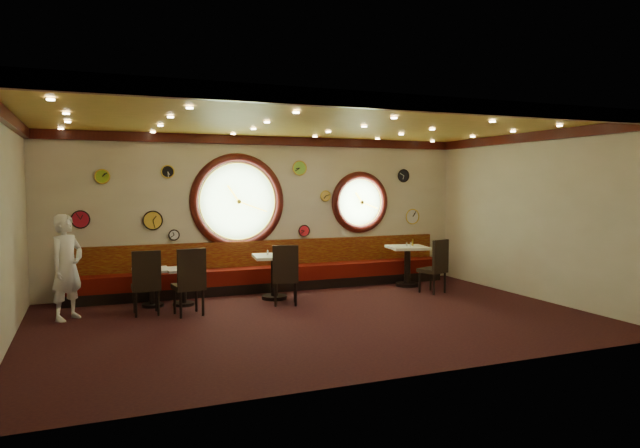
# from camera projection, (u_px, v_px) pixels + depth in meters

# --- Properties ---
(floor) EXTENTS (9.00, 6.00, 0.00)m
(floor) POSITION_uv_depth(u_px,v_px,m) (319.00, 319.00, 9.34)
(floor) COLOR black
(floor) RESTS_ON ground
(ceiling) EXTENTS (9.00, 6.00, 0.02)m
(ceiling) POSITION_uv_depth(u_px,v_px,m) (319.00, 122.00, 9.11)
(ceiling) COLOR gold
(ceiling) RESTS_ON wall_back
(wall_back) EXTENTS (9.00, 0.02, 3.20)m
(wall_back) POSITION_uv_depth(u_px,v_px,m) (266.00, 213.00, 12.00)
(wall_back) COLOR beige
(wall_back) RESTS_ON floor
(wall_front) EXTENTS (9.00, 0.02, 3.20)m
(wall_front) POSITION_uv_depth(u_px,v_px,m) (417.00, 238.00, 6.45)
(wall_front) COLOR beige
(wall_front) RESTS_ON floor
(wall_left) EXTENTS (0.02, 6.00, 3.20)m
(wall_left) POSITION_uv_depth(u_px,v_px,m) (4.00, 230.00, 7.54)
(wall_left) COLOR beige
(wall_left) RESTS_ON floor
(wall_right) EXTENTS (0.02, 6.00, 3.20)m
(wall_right) POSITION_uv_depth(u_px,v_px,m) (536.00, 216.00, 10.91)
(wall_right) COLOR beige
(wall_right) RESTS_ON floor
(molding_back) EXTENTS (9.00, 0.10, 0.18)m
(molding_back) POSITION_uv_depth(u_px,v_px,m) (266.00, 141.00, 11.85)
(molding_back) COLOR #360C09
(molding_back) RESTS_ON wall_back
(molding_front) EXTENTS (9.00, 0.10, 0.18)m
(molding_front) POSITION_uv_depth(u_px,v_px,m) (417.00, 103.00, 6.39)
(molding_front) COLOR #360C09
(molding_front) RESTS_ON wall_back
(molding_left) EXTENTS (0.10, 6.00, 0.18)m
(molding_left) POSITION_uv_depth(u_px,v_px,m) (3.00, 115.00, 7.45)
(molding_left) COLOR #360C09
(molding_left) RESTS_ON wall_back
(molding_right) EXTENTS (0.10, 6.00, 0.18)m
(molding_right) POSITION_uv_depth(u_px,v_px,m) (536.00, 136.00, 10.79)
(molding_right) COLOR #360C09
(molding_right) RESTS_ON wall_back
(banquette_base) EXTENTS (8.00, 0.55, 0.20)m
(banquette_base) POSITION_uv_depth(u_px,v_px,m) (270.00, 286.00, 11.84)
(banquette_base) COLOR black
(banquette_base) RESTS_ON floor
(banquette_seat) EXTENTS (8.00, 0.55, 0.30)m
(banquette_seat) POSITION_uv_depth(u_px,v_px,m) (270.00, 274.00, 11.83)
(banquette_seat) COLOR #530B07
(banquette_seat) RESTS_ON banquette_base
(banquette_back) EXTENTS (8.00, 0.10, 0.55)m
(banquette_back) POSITION_uv_depth(u_px,v_px,m) (267.00, 253.00, 12.00)
(banquette_back) COLOR #5D0A07
(banquette_back) RESTS_ON wall_back
(porthole_left_glass) EXTENTS (1.66, 0.02, 1.66)m
(porthole_left_glass) POSITION_uv_depth(u_px,v_px,m) (238.00, 201.00, 11.75)
(porthole_left_glass) COLOR #8AB66D
(porthole_left_glass) RESTS_ON wall_back
(porthole_left_frame) EXTENTS (1.98, 0.18, 1.98)m
(porthole_left_frame) POSITION_uv_depth(u_px,v_px,m) (238.00, 201.00, 11.74)
(porthole_left_frame) COLOR #360C09
(porthole_left_frame) RESTS_ON wall_back
(porthole_left_ring) EXTENTS (1.61, 0.03, 1.61)m
(porthole_left_ring) POSITION_uv_depth(u_px,v_px,m) (238.00, 201.00, 11.71)
(porthole_left_ring) COLOR yellow
(porthole_left_ring) RESTS_ON wall_back
(porthole_right_glass) EXTENTS (1.10, 0.02, 1.10)m
(porthole_right_glass) POSITION_uv_depth(u_px,v_px,m) (360.00, 202.00, 12.80)
(porthole_right_glass) COLOR #8AB66D
(porthole_right_glass) RESTS_ON wall_back
(porthole_right_frame) EXTENTS (1.38, 0.18, 1.38)m
(porthole_right_frame) POSITION_uv_depth(u_px,v_px,m) (360.00, 202.00, 12.79)
(porthole_right_frame) COLOR #360C09
(porthole_right_frame) RESTS_ON wall_back
(porthole_right_ring) EXTENTS (1.09, 0.03, 1.09)m
(porthole_right_ring) POSITION_uv_depth(u_px,v_px,m) (361.00, 202.00, 12.76)
(porthole_right_ring) COLOR yellow
(porthole_right_ring) RESTS_ON wall_back
(wall_clock_0) EXTENTS (0.24, 0.03, 0.24)m
(wall_clock_0) POSITION_uv_depth(u_px,v_px,m) (168.00, 172.00, 11.15)
(wall_clock_0) COLOR black
(wall_clock_0) RESTS_ON wall_back
(wall_clock_1) EXTENTS (0.24, 0.03, 0.24)m
(wall_clock_1) POSITION_uv_depth(u_px,v_px,m) (304.00, 231.00, 12.31)
(wall_clock_1) COLOR red
(wall_clock_1) RESTS_ON wall_back
(wall_clock_2) EXTENTS (0.28, 0.03, 0.28)m
(wall_clock_2) POSITION_uv_depth(u_px,v_px,m) (403.00, 176.00, 13.14)
(wall_clock_2) COLOR black
(wall_clock_2) RESTS_ON wall_back
(wall_clock_3) EXTENTS (0.22, 0.03, 0.22)m
(wall_clock_3) POSITION_uv_depth(u_px,v_px,m) (325.00, 196.00, 12.44)
(wall_clock_3) COLOR #F7CC52
(wall_clock_3) RESTS_ON wall_back
(wall_clock_4) EXTENTS (0.36, 0.03, 0.36)m
(wall_clock_4) POSITION_uv_depth(u_px,v_px,m) (153.00, 220.00, 11.11)
(wall_clock_4) COLOR yellow
(wall_clock_4) RESTS_ON wall_back
(wall_clock_5) EXTENTS (0.30, 0.03, 0.30)m
(wall_clock_5) POSITION_uv_depth(u_px,v_px,m) (299.00, 168.00, 12.18)
(wall_clock_5) COLOR #8DDB44
(wall_clock_5) RESTS_ON wall_back
(wall_clock_6) EXTENTS (0.34, 0.03, 0.34)m
(wall_clock_6) POSITION_uv_depth(u_px,v_px,m) (412.00, 217.00, 13.30)
(wall_clock_6) COLOR silver
(wall_clock_6) RESTS_ON wall_back
(wall_clock_7) EXTENTS (0.20, 0.03, 0.20)m
(wall_clock_7) POSITION_uv_depth(u_px,v_px,m) (174.00, 235.00, 11.28)
(wall_clock_7) COLOR white
(wall_clock_7) RESTS_ON wall_back
(wall_clock_8) EXTENTS (0.26, 0.03, 0.26)m
(wall_clock_8) POSITION_uv_depth(u_px,v_px,m) (102.00, 176.00, 10.71)
(wall_clock_8) COLOR #96C627
(wall_clock_8) RESTS_ON wall_back
(wall_clock_9) EXTENTS (0.32, 0.03, 0.32)m
(wall_clock_9) POSITION_uv_depth(u_px,v_px,m) (80.00, 219.00, 10.62)
(wall_clock_9) COLOR red
(wall_clock_9) RESTS_ON wall_back
(table_a) EXTENTS (0.67, 0.67, 0.69)m
(table_a) POSITION_uv_depth(u_px,v_px,m) (152.00, 283.00, 10.26)
(table_a) COLOR black
(table_a) RESTS_ON floor
(table_b) EXTENTS (0.67, 0.67, 0.69)m
(table_b) POSITION_uv_depth(u_px,v_px,m) (183.00, 282.00, 10.36)
(table_b) COLOR black
(table_b) RESTS_ON floor
(table_c) EXTENTS (0.87, 0.87, 0.85)m
(table_c) POSITION_uv_depth(u_px,v_px,m) (274.00, 271.00, 10.93)
(table_c) COLOR black
(table_c) RESTS_ON floor
(table_d) EXTENTS (0.92, 0.92, 0.87)m
(table_d) POSITION_uv_depth(u_px,v_px,m) (407.00, 261.00, 12.34)
(table_d) COLOR black
(table_d) RESTS_ON floor
(chair_a) EXTENTS (0.47, 0.47, 0.68)m
(chair_a) POSITION_uv_depth(u_px,v_px,m) (146.00, 278.00, 9.53)
(chair_a) COLOR black
(chair_a) RESTS_ON floor
(chair_b) EXTENTS (0.54, 0.54, 0.71)m
(chair_b) POSITION_uv_depth(u_px,v_px,m) (190.00, 277.00, 9.50)
(chair_b) COLOR black
(chair_b) RESTS_ON floor
(chair_c) EXTENTS (0.58, 0.58, 0.69)m
(chair_c) POSITION_uv_depth(u_px,v_px,m) (285.00, 271.00, 10.33)
(chair_c) COLOR black
(chair_c) RESTS_ON floor
(chair_d) EXTENTS (0.58, 0.58, 0.68)m
(chair_d) POSITION_uv_depth(u_px,v_px,m) (436.00, 263.00, 11.48)
(chair_d) COLOR black
(chair_d) RESTS_ON floor
(condiment_a_salt) EXTENTS (0.04, 0.04, 0.11)m
(condiment_a_salt) POSITION_uv_depth(u_px,v_px,m) (149.00, 266.00, 10.22)
(condiment_a_salt) COLOR silver
(condiment_a_salt) RESTS_ON table_a
(condiment_b_salt) EXTENTS (0.03, 0.03, 0.09)m
(condiment_b_salt) POSITION_uv_depth(u_px,v_px,m) (180.00, 265.00, 10.36)
(condiment_b_salt) COLOR silver
(condiment_b_salt) RESTS_ON table_b
(condiment_c_salt) EXTENTS (0.04, 0.04, 0.10)m
(condiment_c_salt) POSITION_uv_depth(u_px,v_px,m) (268.00, 252.00, 10.91)
(condiment_c_salt) COLOR silver
(condiment_c_salt) RESTS_ON table_c
(condiment_d_salt) EXTENTS (0.03, 0.03, 0.09)m
(condiment_d_salt) POSITION_uv_depth(u_px,v_px,m) (407.00, 244.00, 12.30)
(condiment_d_salt) COLOR silver
(condiment_d_salt) RESTS_ON table_d
(condiment_a_pepper) EXTENTS (0.03, 0.03, 0.09)m
(condiment_a_pepper) POSITION_uv_depth(u_px,v_px,m) (151.00, 267.00, 10.19)
(condiment_a_pepper) COLOR silver
(condiment_a_pepper) RESTS_ON table_a
(condiment_b_pepper) EXTENTS (0.04, 0.04, 0.11)m
(condiment_b_pepper) POSITION_uv_depth(u_px,v_px,m) (183.00, 265.00, 10.32)
(condiment_b_pepper) COLOR silver
(condiment_b_pepper) RESTS_ON table_b
(condiment_c_pepper) EXTENTS (0.03, 0.03, 0.09)m
(condiment_c_pepper) POSITION_uv_depth(u_px,v_px,m) (278.00, 253.00, 10.88)
(condiment_c_pepper) COLOR #BBBABF
(condiment_c_pepper) RESTS_ON table_c
(condiment_d_pepper) EXTENTS (0.04, 0.04, 0.10)m
(condiment_d_pepper) POSITION_uv_depth(u_px,v_px,m) (411.00, 244.00, 12.23)
(condiment_d_pepper) COLOR silver
(condiment_d_pepper) RESTS_ON table_d
(condiment_a_bottle) EXTENTS (0.04, 0.04, 0.14)m
(condiment_a_bottle) POSITION_uv_depth(u_px,v_px,m) (154.00, 264.00, 10.36)
(condiment_a_bottle) COLOR #C7842F
(condiment_a_bottle) RESTS_ON table_a
(condiment_b_bottle) EXTENTS (0.05, 0.05, 0.16)m
(condiment_b_bottle) POSITION_uv_depth(u_px,v_px,m) (185.00, 263.00, 10.42)
(condiment_b_bottle) COLOR yellow
(condiment_b_bottle) RESTS_ON table_b
(condiment_c_bottle) EXTENTS (0.04, 0.04, 0.14)m
(condiment_c_bottle) POSITION_uv_depth(u_px,v_px,m) (277.00, 251.00, 11.01)
(condiment_c_bottle) COLOR gold
(condiment_c_bottle) RESTS_ON table_c
(condiment_d_bottle) EXTENTS (0.05, 0.05, 0.15)m
(condiment_d_bottle) POSITION_uv_depth(u_px,v_px,m) (412.00, 242.00, 12.38)
(condiment_d_bottle) COLOR gold
(condiment_d_bottle) RESTS_ON table_d
(waiter) EXTENTS (0.73, 0.74, 1.72)m
(waiter) POSITION_uv_depth(u_px,v_px,m) (67.00, 267.00, 9.24)
(waiter) COLOR white
(waiter) RESTS_ON floor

